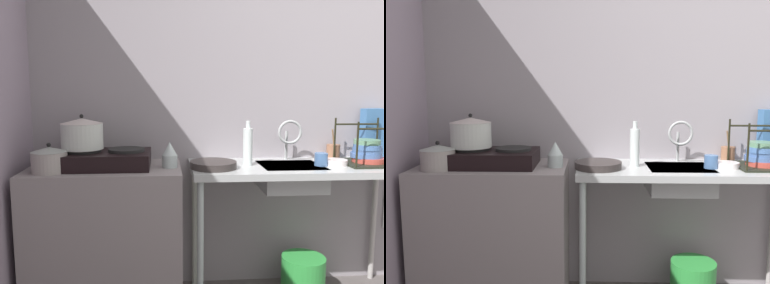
{
  "view_description": "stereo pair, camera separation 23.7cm",
  "coord_description": "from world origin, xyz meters",
  "views": [
    {
      "loc": [
        -1.37,
        -1.01,
        1.36
      ],
      "look_at": [
        -1.21,
        1.33,
        1.04
      ],
      "focal_mm": 36.53,
      "sensor_mm": 36.0,
      "label": 1
    },
    {
      "loc": [
        -1.13,
        -1.02,
        1.36
      ],
      "look_at": [
        -1.21,
        1.33,
        1.04
      ],
      "focal_mm": 36.53,
      "sensor_mm": 36.0,
      "label": 2
    }
  ],
  "objects": [
    {
      "name": "faucet",
      "position": [
        -0.56,
        1.46,
        1.06
      ],
      "size": [
        0.16,
        0.09,
        0.27
      ],
      "color": "#AEB1B1",
      "rests_on": "counter_sink"
    },
    {
      "name": "cereal_box",
      "position": [
        0.04,
        1.54,
        1.06
      ],
      "size": [
        0.17,
        0.09,
        0.34
      ],
      "primitive_type": "cube",
      "rotation": [
        0.0,
        0.0,
        0.15
      ],
      "color": "teal",
      "rests_on": "counter_sink"
    },
    {
      "name": "percolator",
      "position": [
        -1.34,
        1.3,
        0.96
      ],
      "size": [
        0.09,
        0.09,
        0.15
      ],
      "color": "silver",
      "rests_on": "counter_concrete"
    },
    {
      "name": "utensil_jar",
      "position": [
        -0.23,
        1.53,
        0.94
      ],
      "size": [
        0.09,
        0.09,
        0.2
      ],
      "color": "#986447",
      "rests_on": "counter_sink"
    },
    {
      "name": "cup_by_rack",
      "position": [
        -0.41,
        1.29,
        0.93
      ],
      "size": [
        0.08,
        0.08,
        0.08
      ],
      "primitive_type": "cylinder",
      "color": "#4B72AB",
      "rests_on": "counter_sink"
    },
    {
      "name": "pot_beside_stove",
      "position": [
        -2.02,
        1.21,
        0.96
      ],
      "size": [
        0.2,
        0.2,
        0.17
      ],
      "color": "#A09692",
      "rests_on": "counter_concrete"
    },
    {
      "name": "frying_pan",
      "position": [
        -1.08,
        1.27,
        0.91
      ],
      "size": [
        0.28,
        0.28,
        0.04
      ],
      "primitive_type": "cylinder",
      "color": "#332C2B",
      "rests_on": "counter_sink"
    },
    {
      "name": "counter_sink",
      "position": [
        -0.54,
        1.33,
        0.81
      ],
      "size": [
        1.35,
        0.53,
        0.89
      ],
      "color": "#AEB1B1",
      "rests_on": "ground"
    },
    {
      "name": "sink_basin",
      "position": [
        -0.59,
        1.32,
        0.81
      ],
      "size": [
        0.38,
        0.33,
        0.15
      ],
      "primitive_type": "cube",
      "color": "#AEB1B1",
      "rests_on": "counter_sink"
    },
    {
      "name": "dish_rack",
      "position": [
        -0.1,
        1.33,
        0.95
      ],
      "size": [
        0.31,
        0.32,
        0.28
      ],
      "color": "black",
      "rests_on": "counter_sink"
    },
    {
      "name": "counter_concrete",
      "position": [
        -1.73,
        1.33,
        0.44
      ],
      "size": [
        0.91,
        0.53,
        0.89
      ],
      "primitive_type": "cube",
      "color": "gray",
      "rests_on": "ground"
    },
    {
      "name": "small_bowl_on_drainboard",
      "position": [
        -0.31,
        1.3,
        0.91
      ],
      "size": [
        0.14,
        0.14,
        0.04
      ],
      "primitive_type": "cylinder",
      "color": "white",
      "rests_on": "counter_sink"
    },
    {
      "name": "bottle_by_sink",
      "position": [
        -0.86,
        1.33,
        1.01
      ],
      "size": [
        0.06,
        0.06,
        0.28
      ],
      "color": "white",
      "rests_on": "counter_sink"
    },
    {
      "name": "bucket_on_floor",
      "position": [
        -0.47,
        1.35,
        0.13
      ],
      "size": [
        0.28,
        0.28,
        0.27
      ],
      "primitive_type": "cylinder",
      "color": "green",
      "rests_on": "ground"
    },
    {
      "name": "wall_back",
      "position": [
        0.0,
        1.65,
        1.21
      ],
      "size": [
        5.27,
        0.1,
        2.43
      ],
      "primitive_type": "cube",
      "color": "gray",
      "rests_on": "ground"
    },
    {
      "name": "stove",
      "position": [
        -1.73,
        1.33,
        0.94
      ],
      "size": [
        0.54,
        0.37,
        0.11
      ],
      "color": "black",
      "rests_on": "counter_concrete"
    },
    {
      "name": "pot_on_left_burner",
      "position": [
        -1.86,
        1.33,
        1.09
      ],
      "size": [
        0.25,
        0.25,
        0.21
      ],
      "color": "silver",
      "rests_on": "stove"
    }
  ]
}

